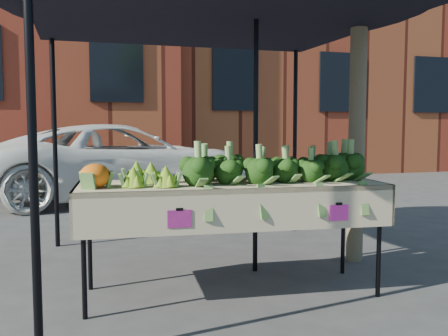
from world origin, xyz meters
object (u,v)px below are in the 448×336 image
canopy (216,124)px  vehicle (120,63)px  table (231,238)px  street_tree (359,22)px

canopy → vehicle: 5.12m
table → vehicle: bearing=93.9°
canopy → street_tree: street_tree is taller
street_tree → table: bearing=-158.8°
canopy → street_tree: 1.74m
street_tree → vehicle: bearing=110.4°
canopy → street_tree: bearing=-1.0°
vehicle → table: bearing=173.6°
table → canopy: bearing=85.4°
vehicle → street_tree: bearing=-169.9°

